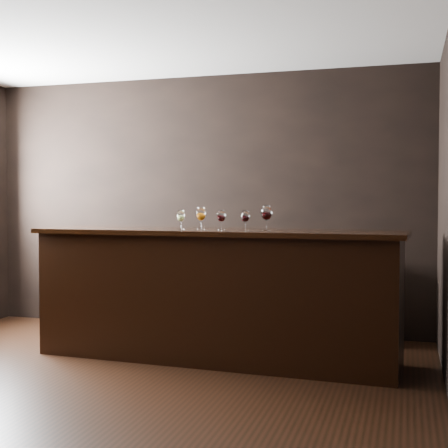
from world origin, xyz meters
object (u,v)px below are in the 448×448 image
(glass_white, at_px, (181,216))
(glass_red_b, at_px, (245,217))
(back_bar_shelf, at_px, (242,295))
(glass_amber, at_px, (201,215))
(bar_counter, at_px, (215,297))
(glass_red_a, at_px, (221,216))
(glass_red_c, at_px, (267,213))

(glass_white, xyz_separation_m, glass_red_b, (0.61, 0.00, 0.00))
(back_bar_shelf, xyz_separation_m, glass_amber, (-0.10, -1.06, 0.87))
(bar_counter, xyz_separation_m, glass_white, (-0.33, 0.01, 0.72))
(glass_white, bearing_deg, glass_red_b, 0.00)
(glass_white, bearing_deg, glass_red_a, -6.99)
(back_bar_shelf, bearing_deg, glass_red_c, -64.83)
(glass_red_b, bearing_deg, glass_red_a, -166.67)
(glass_amber, relative_size, glass_red_c, 0.91)
(glass_amber, bearing_deg, glass_red_a, -5.40)
(bar_counter, bearing_deg, glass_amber, -169.39)
(glass_red_a, bearing_deg, glass_white, 173.01)
(back_bar_shelf, relative_size, glass_amber, 12.19)
(glass_white, relative_size, glass_amber, 0.86)
(glass_white, distance_m, glass_red_b, 0.61)
(glass_red_c, bearing_deg, glass_red_b, 169.44)
(back_bar_shelf, distance_m, glass_red_b, 1.37)
(bar_counter, relative_size, glass_white, 18.97)
(glass_red_a, height_order, glass_red_b, glass_red_a)
(glass_white, height_order, glass_amber, glass_amber)
(bar_counter, bearing_deg, back_bar_shelf, 94.35)
(bar_counter, distance_m, glass_amber, 0.75)
(glass_white, bearing_deg, glass_amber, -8.51)
(glass_red_b, bearing_deg, glass_white, -180.00)
(back_bar_shelf, xyz_separation_m, glass_red_b, (0.30, -1.03, 0.85))
(back_bar_shelf, relative_size, glass_red_b, 14.01)
(bar_counter, distance_m, glass_white, 0.79)
(glass_red_a, bearing_deg, bar_counter, 152.42)
(back_bar_shelf, relative_size, glass_red_a, 13.56)
(glass_red_b, bearing_deg, bar_counter, -177.28)
(glass_red_a, bearing_deg, back_bar_shelf, 95.08)
(glass_red_a, relative_size, glass_red_b, 1.03)
(back_bar_shelf, bearing_deg, glass_red_a, -84.92)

